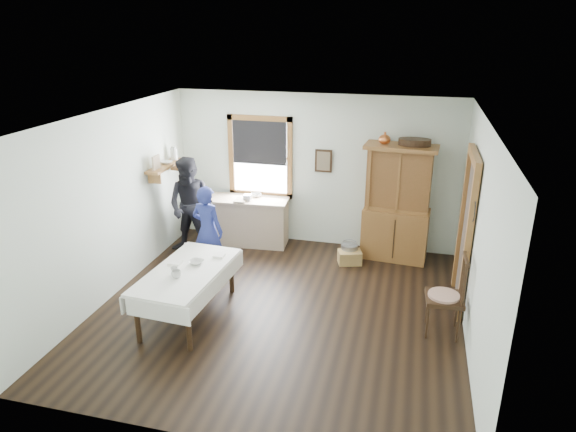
{
  "coord_description": "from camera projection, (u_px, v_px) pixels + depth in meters",
  "views": [
    {
      "loc": [
        1.66,
        -6.09,
        3.81
      ],
      "look_at": [
        0.06,
        0.3,
        1.31
      ],
      "focal_mm": 32.0,
      "sensor_mm": 36.0,
      "label": 1
    }
  ],
  "objects": [
    {
      "name": "wicker_basket",
      "position": [
        350.0,
        257.0,
        8.61
      ],
      "size": [
        0.44,
        0.37,
        0.22
      ],
      "primitive_type": "cube",
      "rotation": [
        0.0,
        0.0,
        0.3
      ],
      "color": "#A4804A",
      "rests_on": "room"
    },
    {
      "name": "doorway",
      "position": [
        467.0,
        227.0,
        7.05
      ],
      "size": [
        0.09,
        1.14,
        2.22
      ],
      "color": "#4F4138",
      "rests_on": "room"
    },
    {
      "name": "wall_shelf",
      "position": [
        166.0,
        164.0,
        8.63
      ],
      "size": [
        0.24,
        1.0,
        0.44
      ],
      "color": "olive",
      "rests_on": "room"
    },
    {
      "name": "work_counter",
      "position": [
        247.0,
        221.0,
        9.3
      ],
      "size": [
        1.54,
        0.68,
        0.86
      ],
      "primitive_type": "cube",
      "rotation": [
        0.0,
        0.0,
        0.07
      ],
      "color": "tan",
      "rests_on": "room"
    },
    {
      "name": "rug_beater",
      "position": [
        475.0,
        202.0,
        6.36
      ],
      "size": [
        0.01,
        0.27,
        0.27
      ],
      "primitive_type": "torus",
      "rotation": [
        0.0,
        1.57,
        0.0
      ],
      "color": "black",
      "rests_on": "room"
    },
    {
      "name": "table_cup_a",
      "position": [
        176.0,
        274.0,
        6.66
      ],
      "size": [
        0.15,
        0.15,
        0.1
      ],
      "primitive_type": "imported",
      "rotation": [
        0.0,
        0.0,
        -0.19
      ],
      "color": "silver",
      "rests_on": "dining_table"
    },
    {
      "name": "pail",
      "position": [
        349.0,
        253.0,
        8.69
      ],
      "size": [
        0.33,
        0.33,
        0.3
      ],
      "primitive_type": "cube",
      "rotation": [
        0.0,
        0.0,
        -0.2
      ],
      "color": "gray",
      "rests_on": "room"
    },
    {
      "name": "dining_table",
      "position": [
        188.0,
        293.0,
        7.01
      ],
      "size": [
        1.03,
        1.79,
        0.69
      ],
      "primitive_type": "cube",
      "rotation": [
        0.0,
        0.0,
        -0.07
      ],
      "color": "white",
      "rests_on": "room"
    },
    {
      "name": "window",
      "position": [
        260.0,
        153.0,
        9.14
      ],
      "size": [
        1.18,
        0.07,
        1.48
      ],
      "color": "white",
      "rests_on": "room"
    },
    {
      "name": "spindle_chair",
      "position": [
        445.0,
        295.0,
        6.54
      ],
      "size": [
        0.54,
        0.54,
        1.11
      ],
      "primitive_type": "cube",
      "rotation": [
        0.0,
        0.0,
        0.05
      ],
      "color": "#332211",
      "rests_on": "room"
    },
    {
      "name": "shelf_bowl",
      "position": [
        166.0,
        162.0,
        8.63
      ],
      "size": [
        0.22,
        0.22,
        0.05
      ],
      "primitive_type": "imported",
      "color": "silver",
      "rests_on": "wall_shelf"
    },
    {
      "name": "table_cup_b",
      "position": [
        174.0,
        270.0,
        6.77
      ],
      "size": [
        0.11,
        0.11,
        0.09
      ],
      "primitive_type": "imported",
      "rotation": [
        0.0,
        0.0,
        0.17
      ],
      "color": "silver",
      "rests_on": "dining_table"
    },
    {
      "name": "counter_book",
      "position": [
        235.0,
        200.0,
        9.05
      ],
      "size": [
        0.18,
        0.24,
        0.02
      ],
      "primitive_type": "imported",
      "rotation": [
        0.0,
        0.0,
        0.04
      ],
      "color": "#6E6049",
      "rests_on": "work_counter"
    },
    {
      "name": "figure_dark",
      "position": [
        191.0,
        210.0,
        8.81
      ],
      "size": [
        0.78,
        0.62,
        1.58
      ],
      "primitive_type": "imported",
      "rotation": [
        0.0,
        0.0,
        -0.03
      ],
      "color": "black",
      "rests_on": "room"
    },
    {
      "name": "woman_blue",
      "position": [
        208.0,
        234.0,
        8.1
      ],
      "size": [
        0.55,
        0.42,
        1.36
      ],
      "primitive_type": "imported",
      "rotation": [
        0.0,
        0.0,
        2.93
      ],
      "color": "navy",
      "rests_on": "room"
    },
    {
      "name": "counter_bowl",
      "position": [
        256.0,
        195.0,
        9.24
      ],
      "size": [
        0.2,
        0.2,
        0.06
      ],
      "primitive_type": "imported",
      "rotation": [
        0.0,
        0.0,
        0.06
      ],
      "color": "silver",
      "rests_on": "work_counter"
    },
    {
      "name": "room",
      "position": [
        278.0,
        221.0,
        6.78
      ],
      "size": [
        5.01,
        5.01,
        2.7
      ],
      "color": "black",
      "rests_on": "ground"
    },
    {
      "name": "table_bowl",
      "position": [
        196.0,
        262.0,
        7.05
      ],
      "size": [
        0.24,
        0.24,
        0.05
      ],
      "primitive_type": "imported",
      "rotation": [
        0.0,
        0.0,
        -0.11
      ],
      "color": "silver",
      "rests_on": "dining_table"
    },
    {
      "name": "framed_picture",
      "position": [
        323.0,
        161.0,
        8.9
      ],
      "size": [
        0.3,
        0.04,
        0.4
      ],
      "primitive_type": "cube",
      "color": "#332211",
      "rests_on": "room"
    },
    {
      "name": "china_hutch",
      "position": [
        397.0,
        203.0,
        8.52
      ],
      "size": [
        1.2,
        0.65,
        1.97
      ],
      "primitive_type": "cube",
      "rotation": [
        0.0,
        0.0,
        -0.09
      ],
      "color": "olive",
      "rests_on": "room"
    }
  ]
}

